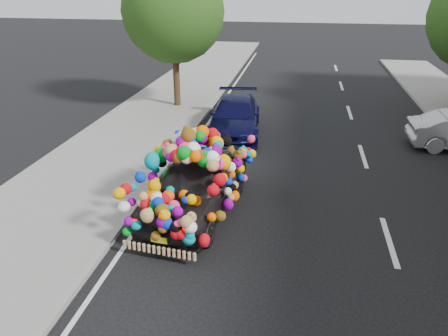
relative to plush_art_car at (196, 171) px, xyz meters
name	(u,v)px	position (x,y,z in m)	size (l,w,h in m)	color
ground	(226,226)	(0.84, -0.60, -1.06)	(100.00, 100.00, 0.00)	black
sidewalk	(54,208)	(-3.46, -0.60, -1.00)	(4.00, 60.00, 0.12)	gray
kerb	(129,215)	(-1.51, -0.60, -1.00)	(0.15, 60.00, 0.13)	gray
lane_markings	(389,241)	(4.44, -0.60, -1.06)	(6.00, 50.00, 0.01)	silver
tree_near_sidewalk	(174,11)	(-2.96, 8.90, 2.96)	(4.20, 4.20, 6.13)	#332114
plush_art_car	(196,171)	(0.00, 0.00, 0.00)	(2.58, 4.63, 2.09)	black
navy_sedan	(235,117)	(0.04, 5.90, -0.43)	(1.78, 4.38, 1.27)	black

